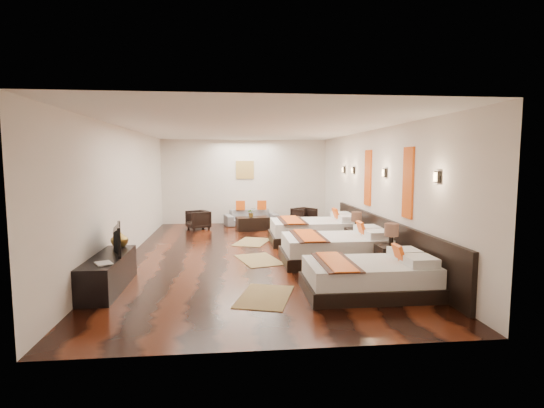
{
  "coord_description": "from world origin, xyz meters",
  "views": [
    {
      "loc": [
        -0.51,
        -9.11,
        2.1
      ],
      "look_at": [
        0.46,
        0.35,
        1.1
      ],
      "focal_mm": 27.21,
      "sensor_mm": 36.0,
      "label": 1
    }
  ],
  "objects": [
    {
      "name": "tv_console",
      "position": [
        -2.5,
        -2.3,
        0.28
      ],
      "size": [
        0.5,
        1.8,
        0.55
      ],
      "primitive_type": "cube",
      "color": "black",
      "rests_on": "floor"
    },
    {
      "name": "armchair_left",
      "position": [
        -1.49,
        3.61,
        0.29
      ],
      "size": [
        0.84,
        0.83,
        0.58
      ],
      "primitive_type": "imported",
      "rotation": [
        0.0,
        0.0,
        -1.13
      ],
      "color": "black",
      "rests_on": "floor"
    },
    {
      "name": "sofa",
      "position": [
        0.18,
        4.3,
        0.25
      ],
      "size": [
        1.82,
        1.02,
        0.5
      ],
      "primitive_type": "imported",
      "rotation": [
        0.0,
        0.0,
        0.22
      ],
      "color": "gray",
      "rests_on": "floor"
    },
    {
      "name": "nightstand_b",
      "position": [
        2.44,
        0.21,
        0.32
      ],
      "size": [
        0.46,
        0.46,
        0.91
      ],
      "color": "black",
      "rests_on": "floor"
    },
    {
      "name": "nightstand_a",
      "position": [
        2.44,
        -1.9,
        0.33
      ],
      "size": [
        0.48,
        0.48,
        0.95
      ],
      "color": "black",
      "rests_on": "floor"
    },
    {
      "name": "sconce_far",
      "position": [
        2.7,
        1.4,
        1.85
      ],
      "size": [
        0.07,
        0.12,
        0.18
      ],
      "color": "black",
      "rests_on": "right_wall"
    },
    {
      "name": "ceiling",
      "position": [
        0.0,
        0.0,
        2.8
      ],
      "size": [
        5.5,
        9.5,
        0.01
      ],
      "primitive_type": "cube",
      "color": "white",
      "rests_on": "floor"
    },
    {
      "name": "armchair_right",
      "position": [
        1.87,
        3.9,
        0.3
      ],
      "size": [
        0.88,
        0.89,
        0.59
      ],
      "primitive_type": "imported",
      "rotation": [
        0.0,
        0.0,
        0.57
      ],
      "color": "black",
      "rests_on": "floor"
    },
    {
      "name": "orange_panel_a",
      "position": [
        2.73,
        -1.9,
        1.7
      ],
      "size": [
        0.04,
        0.4,
        1.3
      ],
      "primitive_type": "cube",
      "color": "#D86014",
      "rests_on": "right_wall"
    },
    {
      "name": "sconce_near",
      "position": [
        2.7,
        -3.0,
        1.85
      ],
      "size": [
        0.07,
        0.12,
        0.18
      ],
      "color": "black",
      "rests_on": "right_wall"
    },
    {
      "name": "headboard_panel",
      "position": [
        2.71,
        -0.8,
        0.45
      ],
      "size": [
        0.08,
        6.6,
        0.9
      ],
      "primitive_type": "cube",
      "color": "black",
      "rests_on": "floor"
    },
    {
      "name": "book",
      "position": [
        -2.5,
        -2.89,
        0.56
      ],
      "size": [
        0.33,
        0.36,
        0.03
      ],
      "primitive_type": "imported",
      "rotation": [
        0.0,
        0.0,
        0.51
      ],
      "color": "black",
      "rests_on": "tv_console"
    },
    {
      "name": "gold_artwork",
      "position": [
        0.0,
        4.73,
        1.8
      ],
      "size": [
        0.6,
        0.04,
        0.6
      ],
      "primitive_type": "cube",
      "color": "#AD873F",
      "rests_on": "back_wall"
    },
    {
      "name": "bed_mid",
      "position": [
        1.7,
        -0.92,
        0.29
      ],
      "size": [
        2.24,
        1.41,
        0.86
      ],
      "color": "black",
      "rests_on": "floor"
    },
    {
      "name": "back_wall",
      "position": [
        0.0,
        4.75,
        1.4
      ],
      "size": [
        5.5,
        0.01,
        2.8
      ],
      "primitive_type": "cube",
      "color": "silver",
      "rests_on": "floor"
    },
    {
      "name": "tv",
      "position": [
        -2.45,
        -2.11,
        0.8
      ],
      "size": [
        0.32,
        0.86,
        0.49
      ],
      "primitive_type": "imported",
      "rotation": [
        0.0,
        0.0,
        1.82
      ],
      "color": "black",
      "rests_on": "tv_console"
    },
    {
      "name": "figurine",
      "position": [
        -2.5,
        -1.56,
        0.71
      ],
      "size": [
        0.36,
        0.36,
        0.32
      ],
      "primitive_type": "imported",
      "rotation": [
        0.0,
        0.0,
        0.18
      ],
      "color": "brown",
      "rests_on": "tv_console"
    },
    {
      "name": "jute_mat_far",
      "position": [
        0.05,
        1.39,
        0.01
      ],
      "size": [
        1.11,
        1.38,
        0.01
      ],
      "primitive_type": "cube",
      "rotation": [
        0.0,
        0.0,
        -0.35
      ],
      "color": "#987E4D",
      "rests_on": "floor"
    },
    {
      "name": "coffee_table",
      "position": [
        0.18,
        3.25,
        0.2
      ],
      "size": [
        1.07,
        0.65,
        0.4
      ],
      "primitive_type": "cube",
      "rotation": [
        0.0,
        0.0,
        0.16
      ],
      "color": "black",
      "rests_on": "floor"
    },
    {
      "name": "bed_far",
      "position": [
        1.7,
        1.2,
        0.3
      ],
      "size": [
        2.32,
        1.46,
        0.88
      ],
      "color": "black",
      "rests_on": "floor"
    },
    {
      "name": "sconce_lounge",
      "position": [
        2.7,
        2.3,
        1.85
      ],
      "size": [
        0.07,
        0.12,
        0.18
      ],
      "color": "black",
      "rests_on": "right_wall"
    },
    {
      "name": "table_plant",
      "position": [
        0.13,
        3.27,
        0.54
      ],
      "size": [
        0.29,
        0.27,
        0.27
      ],
      "primitive_type": "imported",
      "rotation": [
        0.0,
        0.0,
        0.25
      ],
      "color": "#29521B",
      "rests_on": "coffee_table"
    },
    {
      "name": "bed_near",
      "position": [
        1.7,
        -2.94,
        0.27
      ],
      "size": [
        2.05,
        1.29,
        0.78
      ],
      "color": "black",
      "rests_on": "floor"
    },
    {
      "name": "jute_mat_mid",
      "position": [
        0.09,
        -0.56,
        0.01
      ],
      "size": [
        1.05,
        1.36,
        0.01
      ],
      "primitive_type": "cube",
      "rotation": [
        0.0,
        0.0,
        0.27
      ],
      "color": "#987E4D",
      "rests_on": "floor"
    },
    {
      "name": "sconce_mid",
      "position": [
        2.7,
        -0.8,
        1.85
      ],
      "size": [
        0.07,
        0.12,
        0.18
      ],
      "color": "black",
      "rests_on": "right_wall"
    },
    {
      "name": "right_wall",
      "position": [
        2.75,
        0.0,
        1.4
      ],
      "size": [
        0.01,
        9.5,
        2.8
      ],
      "primitive_type": "cube",
      "color": "silver",
      "rests_on": "floor"
    },
    {
      "name": "orange_panel_b",
      "position": [
        2.73,
        0.3,
        1.7
      ],
      "size": [
        0.04,
        0.4,
        1.3
      ],
      "primitive_type": "cube",
      "color": "#D86014",
      "rests_on": "right_wall"
    },
    {
      "name": "left_wall",
      "position": [
        -2.75,
        0.0,
        1.4
      ],
      "size": [
        0.01,
        9.5,
        2.8
      ],
      "primitive_type": "cube",
      "color": "silver",
      "rests_on": "floor"
    },
    {
      "name": "jute_mat_near",
      "position": [
        0.01,
        -2.94,
        0.01
      ],
      "size": [
        1.06,
        1.37,
        0.01
      ],
      "primitive_type": "cube",
      "rotation": [
        0.0,
        0.0,
        -0.29
      ],
      "color": "#987E4D",
      "rests_on": "floor"
    },
    {
      "name": "floor",
      "position": [
        0.0,
        0.0,
        0.0
      ],
      "size": [
        5.5,
        9.5,
        0.01
      ],
      "primitive_type": "cube",
      "color": "black",
      "rests_on": "ground"
    }
  ]
}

